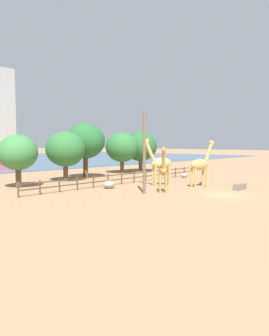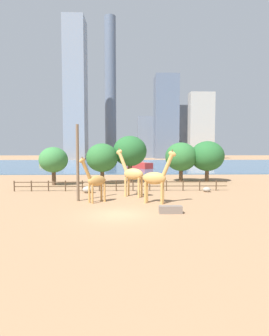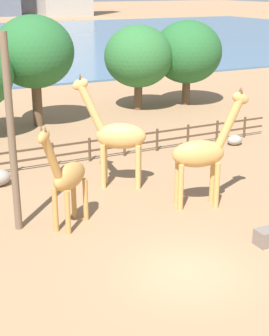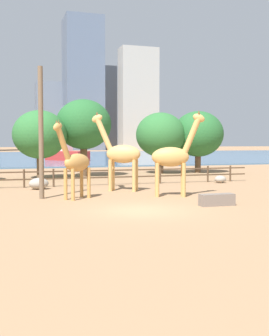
{
  "view_description": "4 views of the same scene",
  "coord_description": "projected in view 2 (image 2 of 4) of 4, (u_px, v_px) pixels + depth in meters",
  "views": [
    {
      "loc": [
        -26.45,
        -13.7,
        4.55
      ],
      "look_at": [
        1.37,
        11.91,
        1.72
      ],
      "focal_mm": 35.0,
      "sensor_mm": 36.0,
      "label": 1
    },
    {
      "loc": [
        0.8,
        -19.85,
        4.88
      ],
      "look_at": [
        1.69,
        15.38,
        2.6
      ],
      "focal_mm": 28.0,
      "sensor_mm": 36.0,
      "label": 2
    },
    {
      "loc": [
        -8.13,
        -12.52,
        8.92
      ],
      "look_at": [
        0.62,
        5.04,
        1.95
      ],
      "focal_mm": 55.0,
      "sensor_mm": 36.0,
      "label": 3
    },
    {
      "loc": [
        -6.17,
        -18.6,
        3.2
      ],
      "look_at": [
        1.48,
        5.78,
        1.64
      ],
      "focal_mm": 45.0,
      "sensor_mm": 36.0,
      "label": 4
    }
  ],
  "objects": [
    {
      "name": "ground_plane",
      "position": [
        126.0,
        164.0,
        99.91
      ],
      "size": [
        400.0,
        400.0,
        0.0
      ],
      "primitive_type": "plane",
      "color": "#9E7551"
    },
    {
      "name": "harbor_water",
      "position": [
        126.0,
        164.0,
        96.91
      ],
      "size": [
        180.0,
        86.0,
        0.2
      ],
      "primitive_type": "cube",
      "color": "#476B8C",
      "rests_on": "ground"
    },
    {
      "name": "giraffe_tall",
      "position": [
        156.0,
        178.0,
        24.39
      ],
      "size": [
        3.22,
        1.57,
        5.07
      ],
      "rotation": [
        0.0,
        0.0,
        5.97
      ],
      "color": "tan",
      "rests_on": "ground"
    },
    {
      "name": "giraffe_companion",
      "position": [
        95.0,
        181.0,
        24.81
      ],
      "size": [
        2.58,
        2.25,
        4.43
      ],
      "rotation": [
        0.0,
        0.0,
        3.82
      ],
      "color": "#C18C47",
      "rests_on": "ground"
    },
    {
      "name": "giraffe_young",
      "position": [
        132.0,
        174.0,
        28.03
      ],
      "size": [
        3.24,
        2.27,
        5.25
      ],
      "rotation": [
        0.0,
        0.0,
        2.61
      ],
      "color": "tan",
      "rests_on": "ground"
    },
    {
      "name": "utility_pole",
      "position": [
        78.0,
        163.0,
        25.43
      ],
      "size": [
        0.28,
        0.28,
        7.46
      ],
      "primitive_type": "cylinder",
      "color": "brown",
      "rests_on": "ground"
    },
    {
      "name": "boulder_near_fence",
      "position": [
        207.0,
        189.0,
        31.31
      ],
      "size": [
        0.93,
        0.78,
        0.59
      ],
      "primitive_type": "ellipsoid",
      "color": "gray",
      "rests_on": "ground"
    },
    {
      "name": "boulder_by_pole",
      "position": [
        88.0,
        190.0,
        30.58
      ],
      "size": [
        1.32,
        1.05,
        0.79
      ],
      "primitive_type": "ellipsoid",
      "color": "gray",
      "rests_on": "ground"
    },
    {
      "name": "feeding_trough",
      "position": [
        171.0,
        210.0,
        20.52
      ],
      "size": [
        1.8,
        0.6,
        0.6
      ],
      "primitive_type": "cube",
      "color": "#72665B",
      "rests_on": "ground"
    },
    {
      "name": "enclosure_fence",
      "position": [
        119.0,
        185.0,
        32.02
      ],
      "size": [
        26.12,
        0.14,
        1.3
      ],
      "color": "#4C3826",
      "rests_on": "ground"
    },
    {
      "name": "tree_left_large",
      "position": [
        54.0,
        160.0,
        37.45
      ],
      "size": [
        4.06,
        4.06,
        5.47
      ],
      "color": "brown",
      "rests_on": "ground"
    },
    {
      "name": "tree_center_broad",
      "position": [
        130.0,
        151.0,
        40.3
      ],
      "size": [
        5.18,
        5.18,
        7.22
      ],
      "color": "brown",
      "rests_on": "ground"
    },
    {
      "name": "tree_right_tall",
      "position": [
        102.0,
        158.0,
        38.93
      ],
      "size": [
        4.73,
        4.73,
        6.03
      ],
      "color": "brown",
      "rests_on": "ground"
    },
    {
      "name": "tree_left_small",
      "position": [
        207.0,
        156.0,
        41.85
      ],
      "size": [
        5.31,
        5.31,
        6.48
      ],
      "color": "brown",
      "rests_on": "ground"
    },
    {
      "name": "tree_right_small",
      "position": [
        181.0,
        157.0,
        41.85
      ],
      "size": [
        5.06,
        5.06,
        6.26
      ],
      "color": "brown",
      "rests_on": "ground"
    },
    {
      "name": "boat_ferry",
      "position": [
        53.0,
        162.0,
        95.56
      ],
      "size": [
        4.94,
        5.57,
        2.42
      ],
      "rotation": [
        0.0,
        0.0,
        5.37
      ],
      "color": "#337259",
      "rests_on": "harbor_water"
    },
    {
      "name": "boat_sailboat",
      "position": [
        47.0,
        163.0,
        84.61
      ],
      "size": [
        4.65,
        2.17,
        1.97
      ],
      "rotation": [
        0.0,
        0.0,
        3.27
      ],
      "color": "gold",
      "rests_on": "harbor_water"
    },
    {
      "name": "boat_tug",
      "position": [
        139.0,
        164.0,
        71.71
      ],
      "size": [
        6.87,
        8.01,
        7.05
      ],
      "rotation": [
        0.0,
        0.0,
        5.34
      ],
      "color": "#B22D28",
      "rests_on": "harbor_water"
    },
    {
      "name": "skyline_tower_needle",
      "position": [
        180.0,
        132.0,
        182.59
      ],
      "size": [
        15.14,
        12.07,
        35.89
      ],
      "primitive_type": "cube",
      "color": "gray",
      "rests_on": "ground"
    },
    {
      "name": "skyline_block_central",
      "position": [
        166.0,
        118.0,
        175.38
      ],
      "size": [
        15.39,
        15.21,
        54.57
      ],
      "primitive_type": "cube",
      "color": "slate",
      "rests_on": "ground"
    },
    {
      "name": "skyline_tower_glass",
      "position": [
        110.0,
        88.0,
        182.94
      ],
      "size": [
        8.02,
        8.02,
        97.2
      ],
      "primitive_type": "cylinder",
      "color": "slate",
      "rests_on": "ground"
    },
    {
      "name": "skyline_block_left",
      "position": [
        76.0,
        90.0,
        151.74
      ],
      "size": [
        11.98,
        13.94,
        80.31
      ],
      "primitive_type": "cube",
      "color": "gray",
      "rests_on": "ground"
    },
    {
      "name": "skyline_block_right",
      "position": [
        201.0,
        126.0,
        164.69
      ],
      "size": [
        15.19,
        8.01,
        41.18
      ],
      "primitive_type": "cube",
      "color": "#ADA89E",
      "rests_on": "ground"
    },
    {
      "name": "skyline_tower_short",
      "position": [
        146.0,
        138.0,
        188.13
      ],
      "size": [
        11.96,
        11.39,
        29.18
      ],
      "primitive_type": "cube",
      "color": "slate",
      "rests_on": "ground"
    }
  ]
}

